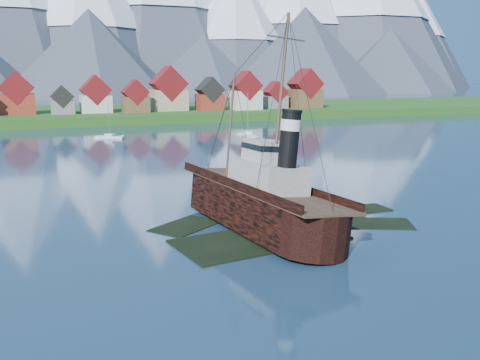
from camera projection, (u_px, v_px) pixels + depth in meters
name	position (u px, v px, depth m)	size (l,w,h in m)	color
ground	(278.00, 232.00, 59.91)	(1400.00, 1400.00, 0.00)	#1B344C
shoal	(284.00, 228.00, 62.58)	(31.71, 21.24, 1.14)	black
shore_bank	(97.00, 117.00, 215.15)	(600.00, 80.00, 3.20)	#174614
seawall	(111.00, 126.00, 180.45)	(600.00, 2.50, 2.00)	#3F3D38
town	(4.00, 98.00, 185.29)	(250.96, 16.69, 17.30)	maroon
tugboat_wreck	(251.00, 198.00, 62.52)	(7.37, 31.76, 25.17)	black
sailboat_c	(110.00, 138.00, 145.58)	(7.77, 6.13, 10.33)	silver
sailboat_d	(248.00, 135.00, 150.30)	(3.83, 9.61, 12.77)	silver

